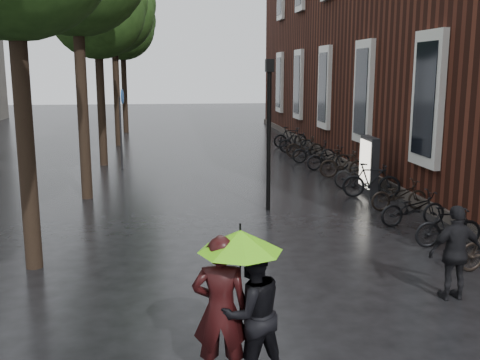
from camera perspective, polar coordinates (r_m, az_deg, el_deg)
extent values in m
cube|color=#38160F|center=(26.28, 20.53, 15.33)|extent=(10.00, 33.00, 12.00)
cube|color=silver|center=(15.89, 18.63, 7.78)|extent=(0.25, 1.60, 3.60)
cube|color=black|center=(15.85, 18.31, 7.80)|extent=(0.10, 1.20, 3.00)
cube|color=silver|center=(20.50, 12.52, 8.73)|extent=(0.25, 1.60, 3.60)
cube|color=black|center=(20.47, 12.25, 8.74)|extent=(0.10, 1.20, 3.00)
cube|color=silver|center=(25.27, 8.66, 9.28)|extent=(0.25, 1.60, 3.60)
cube|color=black|center=(25.24, 8.43, 9.28)|extent=(0.10, 1.20, 3.00)
cube|color=silver|center=(30.10, 6.02, 9.62)|extent=(0.25, 1.60, 3.60)
cube|color=black|center=(30.08, 5.83, 9.63)|extent=(0.10, 1.20, 3.00)
cube|color=silver|center=(34.99, 4.12, 9.86)|extent=(0.25, 1.60, 3.60)
cube|color=black|center=(34.97, 3.95, 9.86)|extent=(0.10, 1.20, 3.00)
cube|color=#3F3833|center=(24.60, 9.43, 2.53)|extent=(0.40, 33.00, 0.30)
cylinder|color=black|center=(11.21, -20.89, 2.62)|extent=(0.32, 0.32, 4.51)
cylinder|color=black|center=(17.01, -15.65, 6.36)|extent=(0.32, 0.32, 4.95)
cylinder|color=black|center=(22.99, -13.89, 6.91)|extent=(0.32, 0.32, 4.40)
cylinder|color=black|center=(28.93, -12.39, 8.16)|extent=(0.32, 0.32, 4.79)
cylinder|color=black|center=(34.91, -11.63, 8.48)|extent=(0.32, 0.32, 4.57)
imported|color=black|center=(6.90, -1.98, -13.10)|extent=(0.74, 0.54, 1.88)
imported|color=black|center=(6.99, 1.18, -13.34)|extent=(1.03, 0.91, 1.75)
cylinder|color=black|center=(6.83, 0.02, -11.38)|extent=(0.02, 0.02, 1.30)
cone|color=#6BE117|center=(6.61, 0.02, -6.18)|extent=(1.02, 1.02, 0.26)
cylinder|color=black|center=(6.56, 0.02, -4.77)|extent=(0.02, 0.02, 0.08)
imported|color=black|center=(10.00, 21.06, -6.92)|extent=(0.96, 0.43, 1.61)
imported|color=black|center=(12.93, 20.43, -4.46)|extent=(1.50, 0.43, 0.90)
imported|color=black|center=(14.36, 17.16, -2.79)|extent=(1.70, 0.68, 0.88)
imported|color=black|center=(15.87, 15.86, -1.48)|extent=(1.62, 0.62, 0.84)
imported|color=black|center=(17.21, 13.22, -0.05)|extent=(1.79, 0.82, 1.04)
imported|color=black|center=(18.62, 12.11, 0.67)|extent=(1.84, 0.81, 0.94)
imported|color=black|center=(20.13, 10.49, 1.63)|extent=(1.75, 0.76, 1.02)
imported|color=black|center=(21.71, 8.98, 2.22)|extent=(1.78, 0.76, 0.91)
imported|color=black|center=(23.19, 7.49, 2.85)|extent=(1.81, 0.80, 0.92)
imported|color=black|center=(24.57, 6.59, 3.40)|extent=(1.66, 0.57, 0.98)
imported|color=black|center=(26.07, 5.74, 3.84)|extent=(1.64, 0.69, 0.96)
imported|color=black|center=(27.75, 5.14, 4.36)|extent=(1.74, 0.64, 1.02)
cube|color=black|center=(17.75, 12.98, 1.48)|extent=(0.24, 1.17, 1.76)
cube|color=beige|center=(17.70, 12.59, 1.63)|extent=(0.04, 0.98, 1.44)
cylinder|color=black|center=(15.05, 2.94, 3.96)|extent=(0.11, 0.11, 3.79)
cube|color=black|center=(14.93, 3.02, 11.55)|extent=(0.21, 0.21, 0.33)
sphere|color=#FFE5B2|center=(14.93, 3.02, 11.55)|extent=(0.17, 0.17, 0.17)
cylinder|color=#262628|center=(22.13, -12.01, 4.71)|extent=(0.07, 0.07, 2.77)
cylinder|color=#0D4399|center=(22.02, -11.86, 8.30)|extent=(0.03, 0.55, 0.55)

